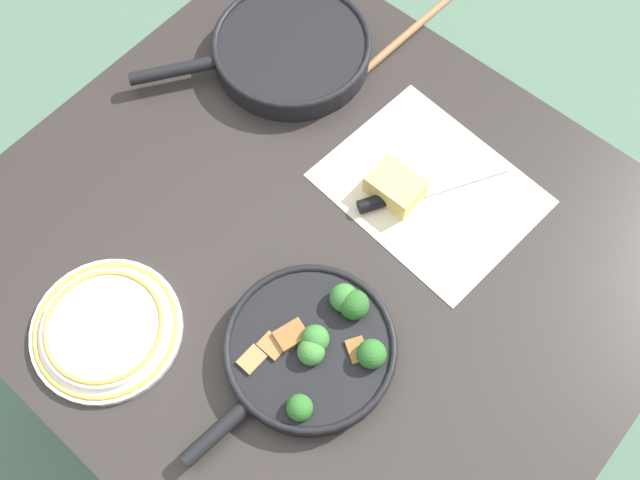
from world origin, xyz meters
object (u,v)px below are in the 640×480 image
at_px(skillet_broccoli, 311,348).
at_px(wooden_spoon, 385,53).
at_px(skillet_eggs, 290,49).
at_px(grater_knife, 412,192).
at_px(cheese_block, 396,187).
at_px(dinner_plate_stack, 106,328).

height_order(skillet_broccoli, wooden_spoon, skillet_broccoli).
distance_m(skillet_broccoli, skillet_eggs, 0.57).
xyz_separation_m(grater_knife, cheese_block, (0.02, 0.02, 0.01)).
relative_size(skillet_broccoli, grater_knife, 1.51).
relative_size(skillet_broccoli, skillet_eggs, 0.94).
relative_size(wooden_spoon, cheese_block, 4.49).
xyz_separation_m(cheese_block, dinner_plate_stack, (0.19, 0.49, -0.01)).
height_order(grater_knife, cheese_block, cheese_block).
bearing_deg(grater_knife, skillet_broccoli, -140.36).
bearing_deg(wooden_spoon, cheese_block, 44.99).
bearing_deg(grater_knife, skillet_eggs, 106.69).
bearing_deg(skillet_broccoli, grater_knife, -164.48).
bearing_deg(dinner_plate_stack, skillet_eggs, -76.45).
bearing_deg(dinner_plate_stack, wooden_spoon, -89.06).
bearing_deg(skillet_broccoli, skillet_eggs, -129.04).
distance_m(wooden_spoon, grater_knife, 0.30).
relative_size(cheese_block, dinner_plate_stack, 0.37).
bearing_deg(skillet_eggs, skillet_broccoli, 79.75).
bearing_deg(cheese_block, wooden_spoon, -48.01).
relative_size(skillet_broccoli, wooden_spoon, 0.94).
bearing_deg(wooden_spoon, grater_knife, 50.37).
bearing_deg(skillet_eggs, wooden_spoon, 167.58).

